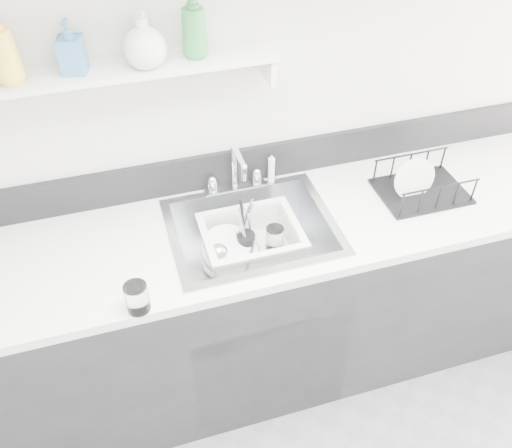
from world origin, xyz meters
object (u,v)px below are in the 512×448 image
object	(u,v)px
wash_tub	(251,243)
dish_rack	(423,181)
counter_run	(253,304)
sink	(252,244)

from	to	relation	value
wash_tub	dish_rack	size ratio (longest dim) A/B	1.07
counter_run	sink	size ratio (longest dim) A/B	5.00
wash_tub	dish_rack	distance (m)	0.75
sink	wash_tub	bearing A→B (deg)	97.82
sink	dish_rack	xyz separation A→B (m)	(0.73, 0.00, 0.15)
counter_run	dish_rack	size ratio (longest dim) A/B	8.96
sink	wash_tub	size ratio (longest dim) A/B	1.68
counter_run	sink	xyz separation A→B (m)	(0.00, 0.00, 0.37)
sink	dish_rack	bearing A→B (deg)	0.29
wash_tub	dish_rack	world-z (taller)	dish_rack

